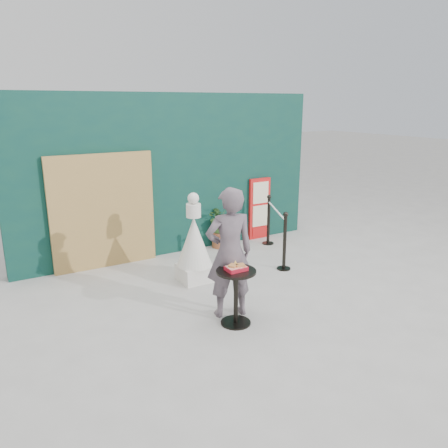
% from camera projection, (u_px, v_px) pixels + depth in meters
% --- Properties ---
extents(ground, '(60.00, 60.00, 0.00)m').
position_uv_depth(ground, '(268.00, 313.00, 6.04)').
color(ground, '#ADAAA5').
rests_on(ground, ground).
extents(back_wall, '(6.00, 0.30, 3.00)m').
position_uv_depth(back_wall, '(172.00, 175.00, 8.26)').
color(back_wall, '#0A312D').
rests_on(back_wall, ground).
extents(bamboo_fence, '(1.80, 0.08, 2.00)m').
position_uv_depth(bamboo_fence, '(103.00, 212.00, 7.54)').
color(bamboo_fence, tan).
rests_on(bamboo_fence, ground).
extents(woman, '(0.73, 0.56, 1.78)m').
position_uv_depth(woman, '(230.00, 253.00, 5.79)').
color(woman, '#64555E').
rests_on(woman, ground).
extents(menu_board, '(0.50, 0.07, 1.30)m').
position_uv_depth(menu_board, '(260.00, 209.00, 9.25)').
color(menu_board, red).
rests_on(menu_board, ground).
extents(statue, '(0.57, 0.57, 1.47)m').
position_uv_depth(statue, '(194.00, 246.00, 7.01)').
color(statue, silver).
rests_on(statue, ground).
extents(cafe_table, '(0.52, 0.52, 0.75)m').
position_uv_depth(cafe_table, '(236.00, 288.00, 5.64)').
color(cafe_table, black).
rests_on(cafe_table, ground).
extents(food_basket, '(0.26, 0.19, 0.11)m').
position_uv_depth(food_basket, '(236.00, 267.00, 5.57)').
color(food_basket, red).
rests_on(food_basket, cafe_table).
extents(planter, '(0.54, 0.47, 0.92)m').
position_uv_depth(planter, '(220.00, 221.00, 8.69)').
color(planter, '#985531').
rests_on(planter, ground).
extents(stanchion_barrier, '(0.84, 1.54, 1.03)m').
position_uv_depth(stanchion_barrier, '(276.00, 230.00, 8.21)').
color(stanchion_barrier, black).
rests_on(stanchion_barrier, ground).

